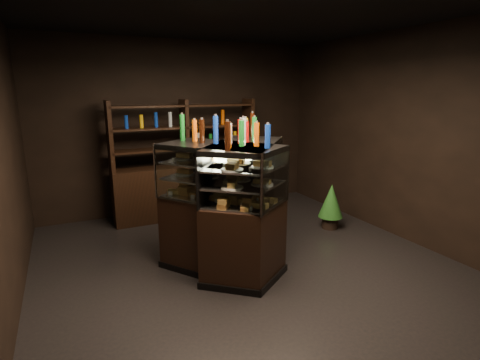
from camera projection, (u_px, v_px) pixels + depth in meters
name	position (u px, v px, depth m)	size (l,w,h in m)	color
ground	(242.00, 261.00, 4.85)	(5.00, 5.00, 0.00)	black
room_shell	(243.00, 109.00, 4.39)	(5.02, 5.02, 3.01)	black
display_case	(233.00, 228.00, 4.56)	(1.72, 1.58, 1.56)	black
food_display	(233.00, 177.00, 4.41)	(1.23, 1.16, 0.48)	#B68841
bottles_top	(233.00, 131.00, 4.29)	(1.06, 1.02, 0.30)	#B20C0A
potted_conifer	(331.00, 200.00, 5.88)	(0.38, 0.38, 0.82)	black
back_shelving	(186.00, 182.00, 6.46)	(2.46, 0.43, 2.00)	black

